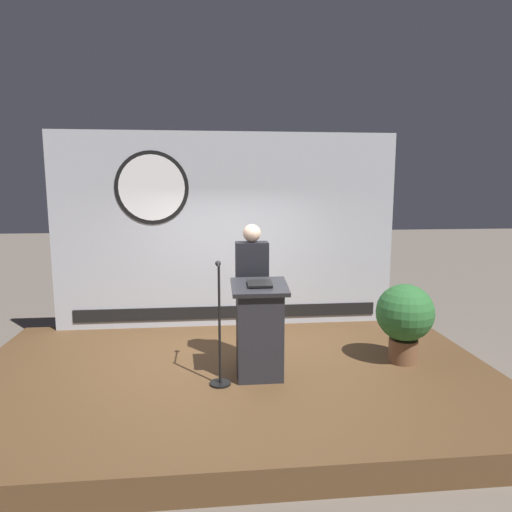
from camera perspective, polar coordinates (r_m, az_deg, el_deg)
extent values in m
plane|color=#6B6056|center=(5.86, -2.75, -16.78)|extent=(40.00, 40.00, 0.00)
cube|color=brown|center=(5.79, -2.76, -15.44)|extent=(6.40, 4.00, 0.30)
cube|color=#B2B7C1|center=(7.17, -3.66, 3.15)|extent=(5.35, 0.10, 3.05)
cylinder|color=black|center=(7.12, -12.94, 8.35)|extent=(1.11, 0.02, 1.11)
cylinder|color=white|center=(7.12, -12.95, 8.35)|extent=(0.99, 0.02, 0.99)
cube|color=black|center=(7.35, -3.54, -7.06)|extent=(4.81, 0.02, 0.20)
cube|color=#26262B|center=(5.34, 0.44, -9.76)|extent=(0.52, 0.40, 1.06)
cube|color=#26262B|center=(5.19, 0.45, -3.91)|extent=(0.64, 0.50, 0.14)
cube|color=black|center=(5.16, 0.47, -3.47)|extent=(0.28, 0.20, 0.06)
cylinder|color=black|center=(5.82, -0.51, -9.16)|extent=(0.26, 0.26, 0.87)
cube|color=black|center=(5.63, -0.52, -1.66)|extent=(0.40, 0.24, 0.68)
sphere|color=beige|center=(5.56, -0.53, 2.88)|extent=(0.22, 0.22, 0.22)
cylinder|color=black|center=(5.36, -4.51, -15.64)|extent=(0.24, 0.24, 0.02)
cylinder|color=black|center=(5.12, -4.60, -8.77)|extent=(0.03, 0.03, 1.37)
cylinder|color=black|center=(5.17, -4.74, -1.34)|extent=(0.02, 0.43, 0.02)
sphere|color=#262626|center=(5.38, -4.79, -0.94)|extent=(0.07, 0.07, 0.07)
cylinder|color=brown|center=(6.21, 17.95, -11.21)|extent=(0.36, 0.36, 0.30)
sphere|color=#2D6B33|center=(6.06, 18.18, -6.75)|extent=(0.72, 0.72, 0.72)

